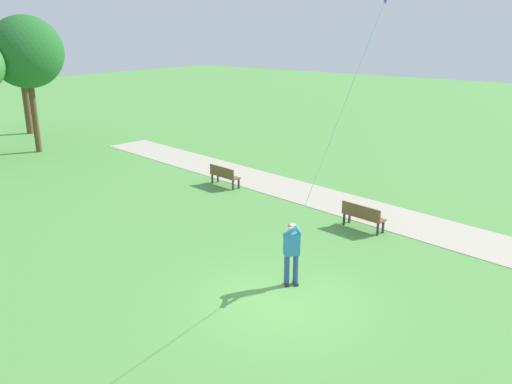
% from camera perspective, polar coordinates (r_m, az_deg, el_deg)
% --- Properties ---
extents(ground_plane, '(120.00, 120.00, 0.00)m').
position_cam_1_polar(ground_plane, '(13.19, 2.87, -11.90)').
color(ground_plane, '#569947').
extents(walkway_path, '(6.27, 32.05, 0.02)m').
position_cam_1_polar(walkway_path, '(19.99, 10.65, -1.63)').
color(walkway_path, '#B7AD99').
rests_on(walkway_path, ground).
extents(person_kite_flyer, '(0.58, 0.60, 1.83)m').
position_cam_1_polar(person_kite_flyer, '(13.52, 3.95, -6.18)').
color(person_kite_flyer, '#232328').
rests_on(person_kite_flyer, ground).
extents(park_bench_near_walkway, '(0.62, 1.54, 0.88)m').
position_cam_1_polar(park_bench_near_walkway, '(17.72, 11.59, -2.48)').
color(park_bench_near_walkway, brown).
rests_on(park_bench_near_walkway, ground).
extents(park_bench_far_walkway, '(0.62, 1.54, 0.88)m').
position_cam_1_polar(park_bench_far_walkway, '(22.14, -3.54, 1.91)').
color(park_bench_far_walkway, brown).
rests_on(park_bench_far_walkway, ground).
extents(tree_treeline_center, '(3.17, 2.89, 5.77)m').
position_cam_1_polar(tree_treeline_center, '(35.98, -24.32, 12.66)').
color(tree_treeline_center, brown).
rests_on(tree_treeline_center, ground).
extents(tree_treeline_left, '(3.87, 3.31, 7.12)m').
position_cam_1_polar(tree_treeline_left, '(30.18, -23.84, 13.81)').
color(tree_treeline_left, brown).
rests_on(tree_treeline_left, ground).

